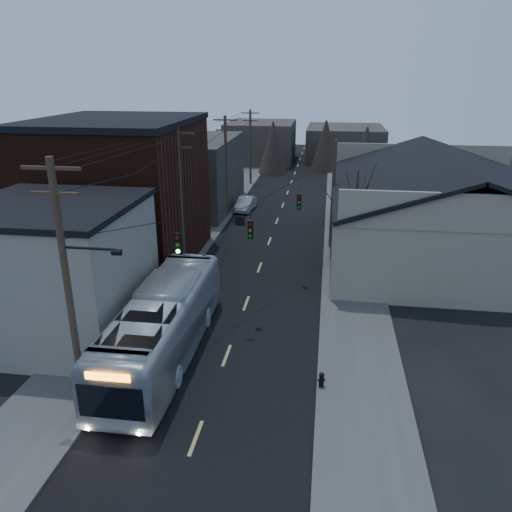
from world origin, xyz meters
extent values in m
plane|color=black|center=(0.00, 0.00, 0.00)|extent=(160.00, 160.00, 0.00)
cube|color=black|center=(0.00, 30.00, 0.01)|extent=(9.00, 110.00, 0.02)
cube|color=#474744|center=(-6.50, 30.00, 0.06)|extent=(4.00, 110.00, 0.12)
cube|color=#474744|center=(6.50, 30.00, 0.06)|extent=(4.00, 110.00, 0.12)
cube|color=gray|center=(-9.00, 9.00, 3.50)|extent=(8.00, 8.00, 7.00)
cube|color=black|center=(-10.00, 20.00, 5.00)|extent=(10.00, 12.00, 10.00)
cube|color=#302B26|center=(-9.50, 36.00, 3.50)|extent=(9.00, 14.00, 7.00)
cube|color=gray|center=(13.00, 25.00, 2.50)|extent=(16.00, 20.00, 5.00)
cube|color=black|center=(9.00, 25.00, 6.30)|extent=(8.16, 20.60, 2.86)
cube|color=black|center=(17.00, 25.00, 6.30)|extent=(8.16, 20.60, 2.86)
cube|color=#302B26|center=(-6.00, 65.00, 3.00)|extent=(10.00, 12.00, 6.00)
cube|color=#302B26|center=(7.00, 70.00, 2.50)|extent=(12.00, 14.00, 5.00)
cone|color=black|center=(6.50, 20.00, 3.60)|extent=(0.40, 0.40, 7.20)
cylinder|color=#382B1E|center=(-5.00, 3.00, 5.25)|extent=(0.28, 0.28, 10.50)
cube|color=#382B1E|center=(-5.00, 3.00, 10.10)|extent=(2.20, 0.12, 0.12)
cylinder|color=#382B1E|center=(-5.00, 18.00, 5.00)|extent=(0.28, 0.28, 10.00)
cube|color=#382B1E|center=(-5.00, 18.00, 9.60)|extent=(2.20, 0.12, 0.12)
cylinder|color=#382B1E|center=(-5.00, 33.00, 4.75)|extent=(0.28, 0.28, 9.50)
cube|color=#382B1E|center=(-5.00, 33.00, 9.10)|extent=(2.20, 0.12, 0.12)
cylinder|color=#382B1E|center=(-5.00, 48.00, 4.50)|extent=(0.28, 0.28, 9.00)
cube|color=#382B1E|center=(-5.00, 48.00, 8.60)|extent=(2.20, 0.12, 0.12)
cylinder|color=#382B1E|center=(5.00, 25.00, 4.25)|extent=(0.28, 0.28, 8.50)
cube|color=black|center=(-2.00, 7.50, 5.95)|extent=(0.28, 0.20, 1.00)
cube|color=black|center=(0.60, 12.00, 5.35)|extent=(0.28, 0.20, 1.00)
cube|color=black|center=(2.80, 18.00, 5.45)|extent=(0.28, 0.20, 1.00)
imported|color=#AFB6BC|center=(-3.00, 7.53, 1.75)|extent=(3.00, 12.59, 3.50)
imported|color=#A7A8AE|center=(-3.56, 35.42, 0.68)|extent=(1.79, 4.25, 1.36)
cylinder|color=black|center=(4.70, 5.91, 0.40)|extent=(0.22, 0.22, 0.56)
sphere|color=black|center=(4.70, 5.91, 0.71)|extent=(0.24, 0.24, 0.24)
cylinder|color=black|center=(4.70, 5.91, 0.45)|extent=(0.34, 0.20, 0.11)
camera|label=1|loc=(4.52, -13.05, 13.23)|focal=35.00mm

